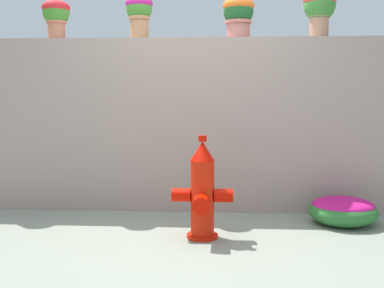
# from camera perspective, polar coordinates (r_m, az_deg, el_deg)

# --- Properties ---
(ground_plane) EXTENTS (24.00, 24.00, 0.00)m
(ground_plane) POSITION_cam_1_polar(r_m,az_deg,el_deg) (3.68, -2.02, -13.09)
(ground_plane) COLOR gray
(stone_wall) EXTENTS (5.29, 0.30, 1.80)m
(stone_wall) POSITION_cam_1_polar(r_m,az_deg,el_deg) (4.78, -0.56, 2.38)
(stone_wall) COLOR gray
(stone_wall) RESTS_ON ground
(potted_plant_1) EXTENTS (0.29, 0.29, 0.42)m
(potted_plant_1) POSITION_cam_1_polar(r_m,az_deg,el_deg) (5.10, -16.79, 15.46)
(potted_plant_1) COLOR #C06F53
(potted_plant_1) RESTS_ON stone_wall
(potted_plant_2) EXTENTS (0.28, 0.28, 0.45)m
(potted_plant_2) POSITION_cam_1_polar(r_m,az_deg,el_deg) (4.89, -6.69, 16.33)
(potted_plant_2) COLOR #B57C53
(potted_plant_2) RESTS_ON stone_wall
(potted_plant_3) EXTENTS (0.32, 0.32, 0.43)m
(potted_plant_3) POSITION_cam_1_polar(r_m,az_deg,el_deg) (4.82, 5.89, 16.13)
(potted_plant_3) COLOR #BA6B62
(potted_plant_3) RESTS_ON stone_wall
(potted_plant_4) EXTENTS (0.33, 0.33, 0.48)m
(potted_plant_4) POSITION_cam_1_polar(r_m,az_deg,el_deg) (4.93, 15.83, 16.34)
(potted_plant_4) COLOR tan
(potted_plant_4) RESTS_ON stone_wall
(fire_hydrant) EXTENTS (0.52, 0.41, 0.88)m
(fire_hydrant) POSITION_cam_1_polar(r_m,az_deg,el_deg) (3.83, 1.31, -6.22)
(fire_hydrant) COLOR red
(fire_hydrant) RESTS_ON ground
(flower_bush_left) EXTENTS (0.64, 0.57, 0.27)m
(flower_bush_left) POSITION_cam_1_polar(r_m,az_deg,el_deg) (4.53, 18.54, -7.87)
(flower_bush_left) COLOR #2A682E
(flower_bush_left) RESTS_ON ground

